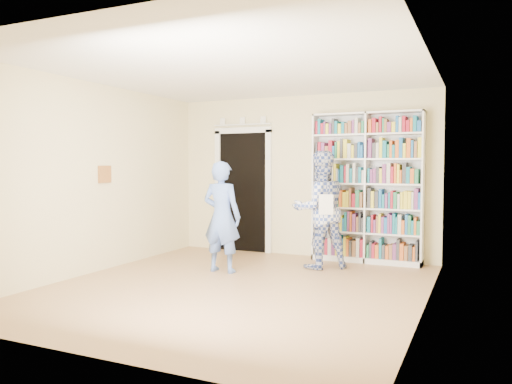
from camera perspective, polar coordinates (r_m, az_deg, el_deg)
floor at (r=6.35m, az=-2.38°, el=-10.86°), size 5.00×5.00×0.00m
ceiling at (r=6.27m, az=-2.44°, el=13.83°), size 5.00×5.00×0.00m
wall_back at (r=8.47m, az=5.27°, el=1.84°), size 4.50×0.00×4.50m
wall_left at (r=7.46m, az=-18.02°, el=1.54°), size 0.00×5.00×5.00m
wall_right at (r=5.52m, az=18.89°, el=1.07°), size 0.00×5.00×5.00m
bookshelf at (r=8.02m, az=12.55°, el=0.56°), size 1.71×0.32×2.35m
doorway at (r=8.88m, az=-1.50°, el=0.80°), size 1.10×0.08×2.43m
wall_art at (r=7.59m, az=-16.90°, el=1.96°), size 0.03×0.25×0.25m
man_blue at (r=7.15m, az=-3.93°, el=-2.84°), size 0.58×0.39×1.59m
man_plaid at (r=7.46m, az=7.32°, el=-2.02°), size 1.07×1.04×1.74m
paper_sheet at (r=7.13m, az=8.00°, el=-1.43°), size 0.19×0.08×0.29m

